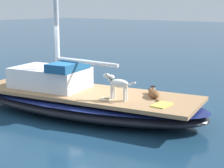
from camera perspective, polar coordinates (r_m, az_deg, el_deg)
ground_plane at (r=10.52m, az=-4.36°, el=-4.68°), size 120.00×120.00×0.00m
sailboat_main at (r=10.43m, az=-4.39°, el=-2.91°), size 3.73×7.56×0.66m
cabin_house at (r=10.88m, az=-9.51°, el=1.22°), size 1.76×2.44×0.84m
dog_brown at (r=9.72m, az=6.59°, el=-1.47°), size 0.74×0.72×0.22m
dog_white at (r=9.29m, az=0.89°, el=-0.03°), size 0.31×0.94×0.70m
deck_winch at (r=10.17m, az=6.50°, el=-0.89°), size 0.16×0.16×0.21m
coiled_rope at (r=9.39m, az=-1.04°, el=-2.41°), size 0.32×0.32×0.04m
deck_towel at (r=8.96m, az=7.92°, el=-3.30°), size 0.57×0.37×0.03m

